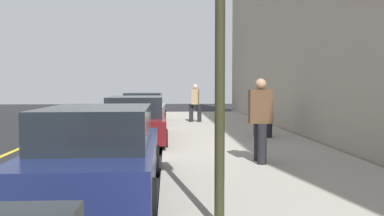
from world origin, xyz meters
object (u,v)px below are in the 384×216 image
Objects in this scene: parked_car_silver at (144,109)px; pedestrian_tan_coat at (195,102)px; parked_car_maroon at (136,120)px; pedestrian_black_coat at (264,111)px; pedestrian_brown_coat at (260,118)px; parked_car_navy at (100,152)px; rolling_suitcase at (258,126)px.

pedestrian_tan_coat is (0.09, -2.36, 0.33)m from parked_car_silver.
parked_car_maroon is 4.15m from pedestrian_black_coat.
pedestrian_tan_coat is at bearing -87.80° from parked_car_silver.
parked_car_navy is at bearing 123.72° from pedestrian_brown_coat.
pedestrian_tan_coat reaches higher than rolling_suitcase.
parked_car_navy is 7.56m from pedestrian_black_coat.
pedestrian_tan_coat reaches higher than parked_car_silver.
pedestrian_brown_coat is at bearing 167.75° from rolling_suitcase.
parked_car_silver is 4.55× the size of rolling_suitcase.
parked_car_maroon and parked_car_silver have the same top height.
rolling_suitcase is at bearing -31.65° from parked_car_navy.
pedestrian_tan_coat is (9.83, 0.75, -0.05)m from pedestrian_brown_coat.
parked_car_maroon is (5.92, -0.12, 0.00)m from parked_car_navy.
parked_car_silver is 7.02m from pedestrian_black_coat.
pedestrian_brown_coat is at bearing -162.30° from parked_car_silver.
pedestrian_black_coat is 4.28m from pedestrian_brown_coat.
pedestrian_black_coat is (0.32, -4.13, 0.26)m from parked_car_maroon.
pedestrian_brown_coat is at bearing -141.59° from parked_car_maroon.
parked_car_silver is at bearing 36.94° from pedestrian_black_coat.
pedestrian_brown_coat reaches higher than parked_car_silver.
parked_car_navy is at bearing 178.81° from parked_car_maroon.
parked_car_maroon is 4.13m from rolling_suitcase.
parked_car_navy is 7.93m from rolling_suitcase.
pedestrian_brown_coat is 9.86m from pedestrian_tan_coat.
pedestrian_black_coat is (-5.60, -4.21, 0.26)m from parked_car_silver.
parked_car_navy is 3.81m from pedestrian_brown_coat.
parked_car_navy is 2.62× the size of pedestrian_tan_coat.
parked_car_navy is 2.81× the size of pedestrian_black_coat.
rolling_suitcase is (4.64, -1.01, -0.68)m from pedestrian_brown_coat.
pedestrian_tan_coat is 1.81× the size of rolling_suitcase.
parked_car_navy is at bearing 148.35° from rolling_suitcase.
parked_car_maroon is 2.50× the size of pedestrian_brown_coat.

